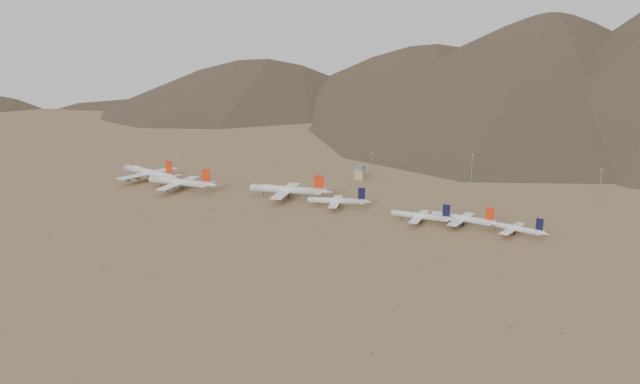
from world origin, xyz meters
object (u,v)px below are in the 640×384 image
at_px(widebody_east, 287,190).
at_px(narrowbody_a, 338,201).
at_px(widebody_west, 149,172).
at_px(narrowbody_b, 422,216).
at_px(widebody_centre, 180,182).
at_px(control_tower, 360,173).

height_order(widebody_east, narrowbody_a, widebody_east).
distance_m(widebody_west, widebody_east, 131.25).
distance_m(widebody_east, narrowbody_b, 110.63).
relative_size(widebody_west, narrowbody_a, 1.54).
xyz_separation_m(widebody_west, narrowbody_a, (175.96, -7.75, -2.31)).
bearing_deg(narrowbody_a, widebody_centre, 167.43).
bearing_deg(narrowbody_b, widebody_east, 170.43).
bearing_deg(narrowbody_a, narrowbody_b, -24.91).
bearing_deg(widebody_centre, narrowbody_a, -0.31).
distance_m(widebody_centre, narrowbody_a, 133.41).
bearing_deg(widebody_west, narrowbody_b, 9.25).
height_order(widebody_centre, widebody_east, widebody_east).
height_order(widebody_centre, narrowbody_a, widebody_centre).
distance_m(widebody_west, widebody_centre, 45.04).
bearing_deg(control_tower, narrowbody_b, -50.35).
height_order(widebody_west, control_tower, widebody_west).
bearing_deg(widebody_east, narrowbody_b, -19.61).
xyz_separation_m(narrowbody_b, control_tower, (-82.19, 99.19, 0.60)).
relative_size(widebody_centre, widebody_east, 0.99).
xyz_separation_m(widebody_west, widebody_east, (131.24, -0.49, -0.63)).
height_order(widebody_centre, narrowbody_b, widebody_centre).
relative_size(widebody_east, control_tower, 5.37).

